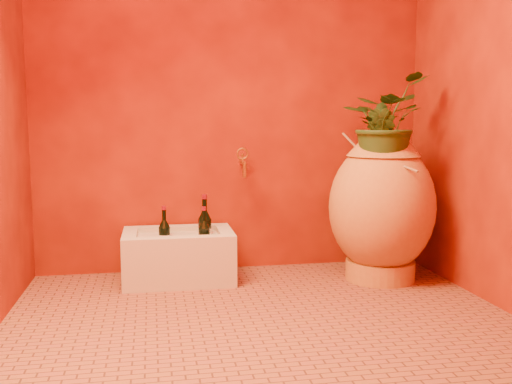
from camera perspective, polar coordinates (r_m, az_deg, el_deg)
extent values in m
plane|color=brown|center=(2.88, 0.54, -12.49)|extent=(2.50, 2.50, 0.00)
cube|color=#5E1005|center=(3.71, -2.42, 11.48)|extent=(2.50, 0.02, 2.50)
cube|color=#5E1005|center=(3.21, 23.53, 11.58)|extent=(0.02, 2.00, 2.50)
cylinder|color=#B37B32|center=(3.61, 12.29, -7.59)|extent=(0.43, 0.43, 0.12)
ellipsoid|color=#B37B32|center=(3.54, 12.46, -1.47)|extent=(0.65, 0.65, 0.80)
cone|color=#B37B32|center=(3.50, 12.62, 4.52)|extent=(0.45, 0.45, 0.12)
torus|color=#B37B32|center=(3.50, 12.65, 5.67)|extent=(0.27, 0.27, 0.05)
cylinder|color=olive|center=(3.43, 11.67, 2.62)|extent=(0.31, 0.29, 0.38)
cylinder|color=olive|center=(3.39, 13.07, 3.12)|extent=(0.19, 0.41, 0.11)
cylinder|color=olive|center=(3.47, 14.63, 3.45)|extent=(0.11, 0.35, 0.19)
cube|color=#BDB39D|center=(3.52, -7.75, -6.58)|extent=(0.66, 0.45, 0.28)
cube|color=#BDB39D|center=(3.66, -7.93, -3.59)|extent=(0.66, 0.09, 0.03)
cube|color=#BDB39D|center=(3.31, -7.65, -4.74)|extent=(0.66, 0.09, 0.03)
cube|color=#BDB39D|center=(3.49, -12.51, -4.24)|extent=(0.09, 0.28, 0.03)
cube|color=#BDB39D|center=(3.51, -3.11, -4.00)|extent=(0.09, 0.28, 0.03)
cylinder|color=black|center=(3.44, -5.20, -4.93)|extent=(0.07, 0.07, 0.16)
cone|color=black|center=(3.42, -5.22, -3.22)|extent=(0.07, 0.07, 0.05)
cylinder|color=black|center=(3.41, -5.23, -2.33)|extent=(0.02, 0.02, 0.06)
cylinder|color=maroon|center=(3.41, -5.24, -1.65)|extent=(0.03, 0.03, 0.02)
cylinder|color=silver|center=(3.44, -5.20, -4.93)|extent=(0.07, 0.07, 0.07)
cylinder|color=black|center=(3.49, -9.13, -4.82)|extent=(0.07, 0.07, 0.16)
cone|color=black|center=(3.47, -9.16, -3.14)|extent=(0.07, 0.07, 0.05)
cylinder|color=black|center=(3.46, -9.18, -2.25)|extent=(0.02, 0.02, 0.06)
cylinder|color=maroon|center=(3.45, -9.20, -1.59)|extent=(0.03, 0.03, 0.02)
cylinder|color=silver|center=(3.49, -9.13, -4.82)|extent=(0.07, 0.07, 0.07)
cylinder|color=black|center=(3.54, -5.14, -4.31)|extent=(0.08, 0.08, 0.20)
cone|color=black|center=(3.52, -5.16, -2.31)|extent=(0.08, 0.08, 0.05)
cylinder|color=black|center=(3.51, -5.17, -1.26)|extent=(0.03, 0.03, 0.08)
cylinder|color=maroon|center=(3.50, -5.18, -0.47)|extent=(0.03, 0.03, 0.03)
cylinder|color=silver|center=(3.54, -5.14, -4.31)|extent=(0.09, 0.09, 0.09)
cylinder|color=olive|center=(3.64, -1.36, 2.98)|extent=(0.03, 0.15, 0.03)
cylinder|color=olive|center=(3.57, -1.17, 2.19)|extent=(0.02, 0.02, 0.09)
torus|color=olive|center=(3.64, -1.37, 3.84)|extent=(0.08, 0.01, 0.08)
cylinder|color=olive|center=(3.64, -1.37, 3.41)|extent=(0.01, 0.01, 0.06)
imported|color=#234117|center=(3.47, 12.67, 6.82)|extent=(0.67, 0.67, 0.56)
imported|color=#234117|center=(3.42, 12.14, 5.15)|extent=(0.25, 0.26, 0.37)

